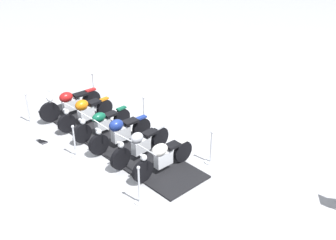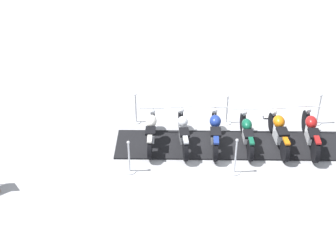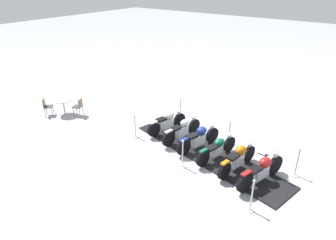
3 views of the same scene
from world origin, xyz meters
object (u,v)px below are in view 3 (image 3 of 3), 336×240
at_px(motorcycle_forest, 218,148).
at_px(cafe_chair_across_table, 47,106).
at_px(motorcycle_maroon, 262,170).
at_px(stanchion_left_mid, 182,158).
at_px(stanchion_right_rear, 180,112).
at_px(motorcycle_copper, 238,158).
at_px(motorcycle_navy, 199,138).
at_px(stanchion_left_front, 251,200).
at_px(stanchion_right_front, 296,166).
at_px(cafe_chair_near_table, 79,106).
at_px(info_placard, 263,153).
at_px(motorcycle_chrome, 182,129).
at_px(cafe_table, 63,103).
at_px(stanchion_left_rear, 135,130).
at_px(stanchion_right_mid, 229,136).
at_px(motorcycle_cream, 168,121).

relative_size(motorcycle_forest, cafe_chair_across_table, 2.44).
height_order(motorcycle_maroon, stanchion_left_mid, stanchion_left_mid).
xyz_separation_m(motorcycle_maroon, stanchion_right_rear, (2.47, 5.03, -0.14)).
bearing_deg(motorcycle_copper, motorcycle_navy, 86.36).
height_order(motorcycle_navy, stanchion_right_rear, stanchion_right_rear).
relative_size(stanchion_right_rear, stanchion_left_mid, 0.95).
relative_size(stanchion_left_front, cafe_chair_across_table, 1.28).
height_order(stanchion_right_front, cafe_chair_near_table, stanchion_right_front).
bearing_deg(motorcycle_navy, info_placard, -47.63).
bearing_deg(cafe_chair_near_table, motorcycle_forest, 160.35).
relative_size(motorcycle_forest, stanchion_right_front, 1.96).
height_order(motorcycle_copper, motorcycle_forest, motorcycle_copper).
height_order(stanchion_right_rear, info_placard, stanchion_right_rear).
bearing_deg(motorcycle_maroon, cafe_chair_near_table, 107.09).
bearing_deg(motorcycle_chrome, cafe_table, 110.70).
bearing_deg(motorcycle_navy, cafe_chair_near_table, 112.18).
height_order(stanchion_left_rear, info_placard, stanchion_left_rear).
height_order(info_placard, cafe_table, cafe_table).
relative_size(motorcycle_chrome, info_placard, 5.82).
xyz_separation_m(stanchion_right_mid, cafe_table, (-2.36, 8.02, 0.28)).
relative_size(stanchion_right_front, info_placard, 2.85).
height_order(motorcycle_chrome, motorcycle_cream, motorcycle_chrome).
distance_m(motorcycle_forest, stanchion_right_front, 2.84).
height_order(motorcycle_copper, cafe_table, motorcycle_copper).
distance_m(stanchion_right_mid, cafe_chair_near_table, 7.55).
xyz_separation_m(stanchion_right_rear, cafe_table, (-3.01, 5.08, 0.21)).
height_order(stanchion_left_rear, stanchion_left_mid, stanchion_left_mid).
bearing_deg(stanchion_right_rear, motorcycle_maroon, -116.19).
bearing_deg(cafe_chair_across_table, stanchion_right_mid, -26.05).
distance_m(stanchion_right_front, cafe_chair_near_table, 10.30).
relative_size(motorcycle_maroon, motorcycle_navy, 1.04).
xyz_separation_m(motorcycle_maroon, cafe_chair_across_table, (-1.12, 10.69, -0.02)).
bearing_deg(cafe_chair_near_table, motorcycle_maroon, 156.72).
xyz_separation_m(stanchion_right_front, stanchion_left_mid, (-1.97, 3.52, -0.03)).
bearing_deg(stanchion_left_rear, stanchion_left_mid, -102.63).
distance_m(stanchion_left_mid, cafe_table, 7.44).
distance_m(stanchion_right_front, cafe_chair_across_table, 11.76).
bearing_deg(stanchion_left_rear, cafe_table, 94.96).
bearing_deg(motorcycle_cream, stanchion_right_mid, -60.99).
relative_size(motorcycle_forest, motorcycle_chrome, 0.96).
distance_m(motorcycle_cream, cafe_chair_across_table, 6.33).
distance_m(motorcycle_copper, motorcycle_cream, 3.90).
distance_m(motorcycle_navy, motorcycle_cream, 1.95).
distance_m(motorcycle_forest, motorcycle_cream, 2.92).
bearing_deg(info_placard, motorcycle_copper, -90.06).
height_order(motorcycle_copper, cafe_chair_near_table, motorcycle_copper).
bearing_deg(motorcycle_copper, motorcycle_maroon, -93.99).
xyz_separation_m(stanchion_right_front, cafe_chair_across_table, (-2.28, 11.53, 0.13)).
bearing_deg(motorcycle_cream, motorcycle_copper, -89.20).
xyz_separation_m(motorcycle_chrome, stanchion_right_mid, (0.96, -1.72, -0.18)).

